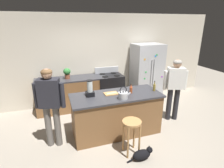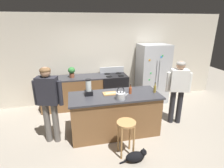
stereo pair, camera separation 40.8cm
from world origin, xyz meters
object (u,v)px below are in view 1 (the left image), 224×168
stove_range (110,89)px  chef_knife (112,93)px  cat (142,154)px  cutting_board (111,94)px  person_by_island_left (50,101)px  potted_plant (67,73)px  blender_appliance (90,89)px  person_by_sink_right (175,84)px  refrigerator (146,73)px  bar_stool (132,129)px  bottle_vinegar (154,87)px  bottle_cooking_sauce (131,90)px  kitchen_island (116,114)px  tea_kettle (123,95)px

stove_range → chef_knife: bearing=-105.9°
cat → cutting_board: bearing=103.7°
person_by_island_left → stove_range: bearing=42.1°
potted_plant → cutting_board: bearing=-61.5°
stove_range → person_by_island_left: bearing=-137.9°
stove_range → blender_appliance: size_ratio=3.12×
person_by_island_left → person_by_sink_right: (2.97, 0.12, -0.03)m
refrigerator → person_by_island_left: bearing=-152.8°
person_by_island_left → cat: (1.54, -0.98, -0.89)m
person_by_island_left → blender_appliance: (0.82, 0.14, 0.10)m
bar_stool → bottle_vinegar: bearing=38.9°
cat → blender_appliance: bearing=123.0°
person_by_sink_right → bottle_cooking_sauce: size_ratio=7.41×
chef_knife → person_by_island_left: bearing=176.2°
potted_plant → chef_knife: potted_plant is taller
cutting_board → bottle_cooking_sauce: bearing=-10.3°
kitchen_island → potted_plant: potted_plant is taller
person_by_island_left → cat: size_ratio=3.17×
potted_plant → tea_kettle: 2.04m
cat → tea_kettle: bearing=98.0°
blender_appliance → tea_kettle: (0.62, -0.37, -0.07)m
refrigerator → person_by_sink_right: size_ratio=1.14×
potted_plant → tea_kettle: bearing=-62.0°
refrigerator → potted_plant: 2.48m
cat → chef_knife: 1.40m
refrigerator → person_by_island_left: size_ratio=1.11×
cat → potted_plant: size_ratio=1.73×
person_by_sink_right → chef_knife: 1.67m
refrigerator → potted_plant: refrigerator is taller
cat → blender_appliance: 1.65m
person_by_island_left → chef_knife: (1.30, 0.10, -0.03)m
bottle_cooking_sauce → chef_knife: 0.44m
person_by_island_left → tea_kettle: person_by_island_left is taller
cutting_board → cat: bearing=-76.3°
blender_appliance → bottle_vinegar: size_ratio=1.53×
potted_plant → bottle_cooking_sauce: 1.99m
stove_range → blender_appliance: bearing=-122.4°
cat → bottle_vinegar: bearing=51.7°
refrigerator → blender_appliance: size_ratio=5.05×
kitchen_island → bottle_vinegar: (0.91, -0.05, 0.56)m
stove_range → person_by_sink_right: size_ratio=0.70×
kitchen_island → stove_range: size_ratio=1.78×
bar_stool → blender_appliance: (-0.59, 0.88, 0.55)m
person_by_island_left → bottle_cooking_sauce: (1.72, 0.02, 0.02)m
person_by_sink_right → tea_kettle: 1.58m
blender_appliance → chef_knife: 0.50m
potted_plant → tea_kettle: (0.96, -1.80, -0.09)m
stove_range → bottle_vinegar: bottle_vinegar is taller
person_by_sink_right → potted_plant: 2.89m
bottle_vinegar → stove_range: bearing=110.0°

